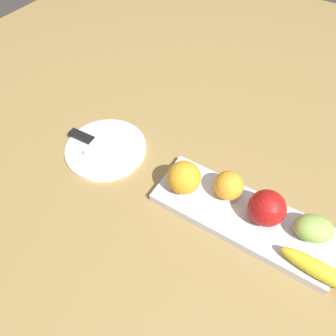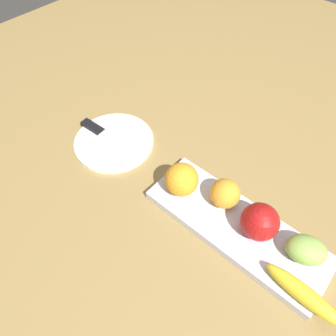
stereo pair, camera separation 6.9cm
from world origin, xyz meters
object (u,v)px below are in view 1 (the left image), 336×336
Objects in this scene: fruit_tray at (242,216)px; folded_napkin at (113,149)px; orange_near_apple at (184,177)px; grape_bunch at (313,228)px; orange_near_banana at (229,186)px; apple at (267,208)px; knife at (89,140)px; banana at (319,270)px; dinner_plate at (106,149)px.

folded_napkin reaches higher than fruit_tray.
orange_near_apple is 0.28m from grape_bunch.
orange_near_banana is at bearing 21.25° from orange_near_apple.
orange_near_banana reaches higher than folded_napkin.
grape_bunch is (0.10, 0.01, -0.01)m from apple.
knife is (-0.38, -0.03, -0.04)m from orange_near_banana.
knife is at bearing -175.06° from orange_near_banana.
banana is 0.56m from dinner_plate.
orange_near_banana reaches higher than banana.
dinner_plate is (-0.24, 0.01, -0.05)m from orange_near_apple.
orange_near_apple is 0.42× the size of knife.
folded_napkin is 0.63× the size of knife.
folded_napkin is at bearing 180.00° from fruit_tray.
orange_near_apple is 0.97× the size of grape_bunch.
banana is at bearing -18.47° from orange_near_banana.
banana reaches higher than fruit_tray.
banana is 1.95× the size of grape_bunch.
folded_napkin is (-0.53, 0.05, -0.02)m from banana.
grape_bunch is 0.49m from folded_napkin.
folded_napkin is (-0.49, -0.03, -0.02)m from grape_bunch.
orange_near_banana is (-0.22, 0.07, 0.02)m from banana.
orange_near_banana is at bearing 171.92° from apple.
grape_bunch reaches higher than knife.
orange_near_banana is 0.38m from knife.
orange_near_banana is (0.09, 0.04, -0.01)m from orange_near_apple.
grape_bunch is 0.43× the size of knife.
grape_bunch reaches higher than banana.
fruit_tray is at bearing 0.00° from dinner_plate.
banana is 0.60m from knife.
folded_napkin is (0.03, 0.00, 0.02)m from dinner_plate.
apple reaches higher than banana.
apple reaches higher than knife.
grape_bunch is 0.69× the size of folded_napkin.
banana is at bearing -4.90° from dinner_plate.
fruit_tray is 5.14× the size of apple.
banana is (0.17, -0.05, 0.03)m from fruit_tray.
dinner_plate is (-0.33, -0.03, -0.05)m from orange_near_banana.
fruit_tray is 0.15m from orange_near_apple.
banana is at bearing -6.86° from knife.
fruit_tray is at bearing -2.13° from knife.
dinner_plate is at bearing 177.81° from orange_near_apple.
banana is (0.13, -0.06, -0.02)m from apple.
apple is 0.09m from orange_near_banana.
apple is at bearing -8.08° from orange_near_banana.
dinner_plate is (-0.55, 0.05, -0.03)m from banana.
apple reaches higher than orange_near_apple.
dinner_plate is 0.03m from folded_napkin.
banana is at bearing -15.65° from fruit_tray.
grape_bunch is at bearing 3.06° from dinner_plate.
orange_near_banana is at bearing -179.65° from grape_bunch.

